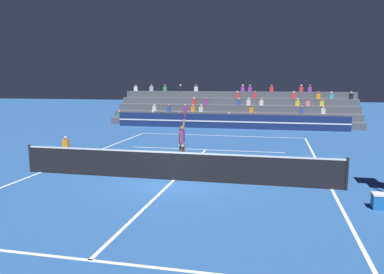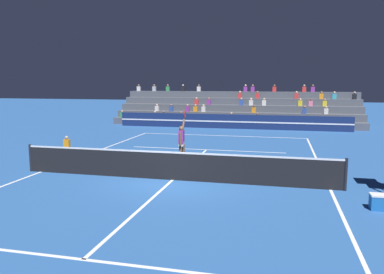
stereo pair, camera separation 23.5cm
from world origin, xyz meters
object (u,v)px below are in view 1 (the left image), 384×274
ball_kid_courtside (66,146)px  tennis_player (182,143)px  equipment_cooler (381,201)px  tennis_ball (92,165)px

ball_kid_courtside → tennis_player: (6.53, -1.56, 0.65)m
equipment_cooler → tennis_player: bearing=148.0°
tennis_ball → equipment_cooler: size_ratio=0.14×
ball_kid_courtside → equipment_cooler: size_ratio=1.69×
tennis_player → tennis_ball: bearing=-163.8°
tennis_ball → equipment_cooler: bearing=-17.0°
tennis_player → ball_kid_courtside: bearing=166.6°
ball_kid_courtside → tennis_ball: bearing=-43.0°
tennis_player → equipment_cooler: bearing=-32.0°
ball_kid_courtside → tennis_ball: 3.87m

